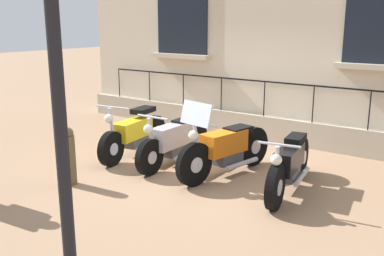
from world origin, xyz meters
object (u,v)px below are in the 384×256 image
(motorcycle_silver, at_px, (174,141))
(bollard, at_px, (69,156))
(motorcycle_black, at_px, (290,165))
(motorcycle_orange, at_px, (225,148))
(motorcycle_yellow, at_px, (134,133))

(motorcycle_silver, distance_m, bollard, 1.90)
(motorcycle_silver, relative_size, bollard, 2.18)
(motorcycle_black, relative_size, bollard, 2.32)
(motorcycle_orange, distance_m, motorcycle_black, 1.16)
(motorcycle_yellow, relative_size, motorcycle_silver, 1.04)
(bollard, bearing_deg, motorcycle_silver, 157.34)
(motorcycle_silver, distance_m, motorcycle_black, 2.20)
(motorcycle_orange, relative_size, motorcycle_black, 1.00)
(motorcycle_black, bearing_deg, bollard, -59.09)
(motorcycle_yellow, distance_m, motorcycle_silver, 0.97)
(motorcycle_orange, height_order, bollard, motorcycle_orange)
(motorcycle_yellow, height_order, motorcycle_orange, motorcycle_orange)
(motorcycle_orange, xyz_separation_m, bollard, (1.78, -1.77, -0.01))
(motorcycle_orange, bearing_deg, bollard, -44.92)
(motorcycle_orange, relative_size, bollard, 2.31)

